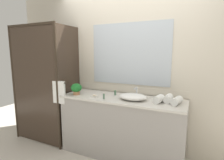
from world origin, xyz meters
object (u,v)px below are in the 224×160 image
Objects in this scene: amenity_bottle_lotion at (104,96)px; rolled_towel_near_edge at (177,101)px; sink_basin at (133,97)px; faucet at (136,94)px; rolled_towel_far_edge at (159,99)px; amenity_bottle_body_wash at (115,93)px; soap_dish at (94,96)px; rolled_towel_middle at (168,98)px; potted_plant at (76,88)px.

amenity_bottle_lotion is 0.97m from rolled_towel_near_edge.
faucet is (0.00, 0.16, 0.01)m from sink_basin.
rolled_towel_near_edge is at bearing 5.20° from rolled_towel_far_edge.
amenity_bottle_body_wash is (-0.33, -0.02, -0.02)m from faucet.
rolled_towel_middle reaches higher than soap_dish.
rolled_towel_near_edge is (0.91, -0.12, 0.01)m from amenity_bottle_body_wash.
potted_plant reaches higher than rolled_towel_middle.
amenity_bottle_body_wash is (-0.33, 0.14, -0.01)m from sink_basin.
amenity_bottle_lotion is at bearing -99.95° from amenity_bottle_body_wash.
amenity_bottle_body_wash is 0.39× the size of rolled_towel_middle.
rolled_towel_far_edge reaches higher than amenity_bottle_body_wash.
amenity_bottle_body_wash reaches higher than soap_dish.
faucet is at bearing 166.45° from rolled_towel_near_edge.
sink_basin is 0.90m from potted_plant.
potted_plant reaches higher than soap_dish.
rolled_towel_middle is at bearing 9.85° from sink_basin.
rolled_towel_far_edge is at bearing 10.77° from amenity_bottle_lotion.
soap_dish is (-0.56, -0.09, -0.03)m from sink_basin.
rolled_towel_middle is at bearing 14.31° from amenity_bottle_lotion.
rolled_towel_far_edge reaches higher than soap_dish.
sink_basin is 1.88× the size of rolled_towel_near_edge.
amenity_bottle_lotion reaches higher than sink_basin.
rolled_towel_near_edge is at bearing 5.86° from soap_dish.
rolled_towel_near_edge reaches higher than amenity_bottle_lotion.
rolled_towel_near_edge reaches higher than amenity_bottle_body_wash.
sink_basin is at bearing 5.42° from potted_plant.
potted_plant is 1.94× the size of amenity_bottle_lotion.
potted_plant is (-0.89, -0.25, 0.05)m from faucet.
faucet reaches higher than rolled_towel_middle.
soap_dish is at bearing -173.98° from rolled_towel_far_edge.
potted_plant reaches higher than rolled_towel_near_edge.
rolled_towel_middle is 0.13m from rolled_towel_far_edge.
faucet reaches higher than soap_dish.
soap_dish is 1.14m from rolled_towel_near_edge.
potted_plant is 1.47m from rolled_towel_near_edge.
potted_plant is at bearing -175.91° from rolled_towel_far_edge.
soap_dish is (-0.56, -0.25, -0.04)m from faucet.
rolled_towel_near_edge is (0.57, -0.14, -0.00)m from faucet.
amenity_bottle_lotion is at bearing -169.23° from rolled_towel_far_edge.
sink_basin is 3.95× the size of soap_dish.
rolled_towel_near_edge reaches higher than sink_basin.
soap_dish is at bearing -155.74° from faucet.
faucet is at bearing 169.94° from rolled_towel_middle.
rolled_towel_near_edge is at bearing -26.91° from rolled_towel_middle.
rolled_towel_near_edge is at bearing 4.26° from potted_plant.
rolled_towel_middle is at bearing 9.54° from soap_dish.
sink_basin is 0.16m from faucet.
sink_basin is at bearing -170.15° from rolled_towel_middle.
rolled_towel_near_edge is 1.16× the size of rolled_towel_far_edge.
amenity_bottle_body_wash is 0.79× the size of amenity_bottle_lotion.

